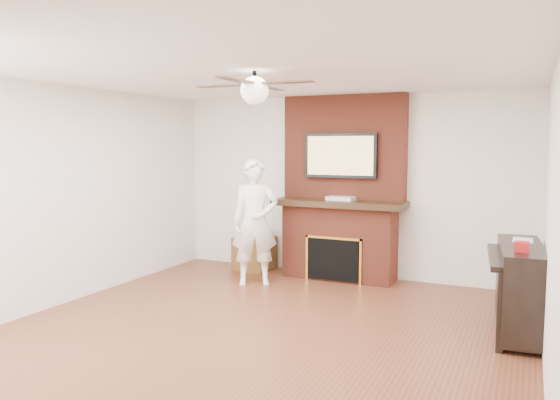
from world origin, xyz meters
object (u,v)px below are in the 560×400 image
at_px(fireplace, 341,206).
at_px(side_table, 255,252).
at_px(person, 255,222).
at_px(piano, 520,286).

bearing_deg(fireplace, side_table, -177.05).
relative_size(fireplace, side_table, 4.36).
bearing_deg(side_table, fireplace, 6.49).
distance_m(fireplace, person, 1.23).
bearing_deg(side_table, piano, -17.17).
xyz_separation_m(person, side_table, (-0.40, 0.75, -0.56)).
bearing_deg(piano, fireplace, 142.72).
bearing_deg(fireplace, piano, -31.90).
bearing_deg(piano, side_table, 153.91).
bearing_deg(person, side_table, 89.22).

